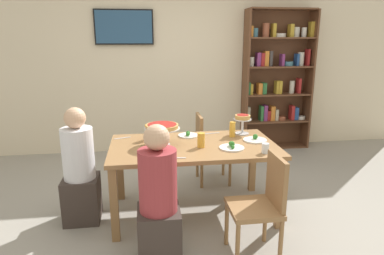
{
  "coord_description": "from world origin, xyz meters",
  "views": [
    {
      "loc": [
        -0.47,
        -3.18,
        1.77
      ],
      "look_at": [
        0.0,
        0.1,
        0.89
      ],
      "focal_mm": 31.61,
      "sensor_mm": 36.0,
      "label": 1
    }
  ],
  "objects_px": {
    "diner_head_west": "(80,174)",
    "cutlery_fork_far": "(122,138)",
    "bookshelf": "(277,79)",
    "cutlery_knife_far": "(154,159)",
    "beer_glass_amber_spare": "(149,132)",
    "salad_plate_spare": "(232,147)",
    "deep_dish_pizza_stand": "(162,128)",
    "water_glass_clear_near": "(265,148)",
    "cutlery_fork_near": "(212,133)",
    "personal_pizza_stand": "(242,120)",
    "salad_plate_far_diner": "(255,139)",
    "beer_glass_amber_short": "(232,129)",
    "dining_table": "(193,153)",
    "salad_plate_near_diner": "(188,135)",
    "diner_near_left": "(159,205)",
    "chair_far_right": "(208,145)",
    "television": "(124,27)",
    "chair_near_right": "(262,202)",
    "cutlery_knife_near": "(176,158)",
    "beer_glass_amber_tall": "(201,140)"
  },
  "relations": [
    {
      "from": "diner_head_west",
      "to": "cutlery_fork_far",
      "type": "distance_m",
      "value": 0.57
    },
    {
      "from": "bookshelf",
      "to": "cutlery_knife_far",
      "type": "relative_size",
      "value": 12.29
    },
    {
      "from": "beer_glass_amber_spare",
      "to": "salad_plate_spare",
      "type": "bearing_deg",
      "value": -27.58
    },
    {
      "from": "deep_dish_pizza_stand",
      "to": "water_glass_clear_near",
      "type": "bearing_deg",
      "value": -21.92
    },
    {
      "from": "cutlery_fork_near",
      "to": "cutlery_knife_far",
      "type": "relative_size",
      "value": 1.0
    },
    {
      "from": "personal_pizza_stand",
      "to": "salad_plate_spare",
      "type": "height_order",
      "value": "personal_pizza_stand"
    },
    {
      "from": "salad_plate_far_diner",
      "to": "salad_plate_spare",
      "type": "distance_m",
      "value": 0.37
    },
    {
      "from": "personal_pizza_stand",
      "to": "water_glass_clear_near",
      "type": "distance_m",
      "value": 0.66
    },
    {
      "from": "beer_glass_amber_short",
      "to": "deep_dish_pizza_stand",
      "type": "bearing_deg",
      "value": -165.67
    },
    {
      "from": "dining_table",
      "to": "cutlery_fork_far",
      "type": "height_order",
      "value": "cutlery_fork_far"
    },
    {
      "from": "diner_head_west",
      "to": "salad_plate_near_diner",
      "type": "distance_m",
      "value": 1.17
    },
    {
      "from": "diner_near_left",
      "to": "beer_glass_amber_spare",
      "type": "distance_m",
      "value": 1.04
    },
    {
      "from": "chair_far_right",
      "to": "salad_plate_far_diner",
      "type": "xyz_separation_m",
      "value": [
        0.36,
        -0.7,
        0.27
      ]
    },
    {
      "from": "chair_far_right",
      "to": "diner_near_left",
      "type": "bearing_deg",
      "value": -24.58
    },
    {
      "from": "chair_far_right",
      "to": "personal_pizza_stand",
      "type": "relative_size",
      "value": 3.98
    },
    {
      "from": "beer_glass_amber_short",
      "to": "cutlery_fork_far",
      "type": "relative_size",
      "value": 0.9
    },
    {
      "from": "television",
      "to": "chair_near_right",
      "type": "bearing_deg",
      "value": -67.93
    },
    {
      "from": "cutlery_fork_far",
      "to": "chair_near_right",
      "type": "bearing_deg",
      "value": 116.9
    },
    {
      "from": "water_glass_clear_near",
      "to": "television",
      "type": "bearing_deg",
      "value": 118.76
    },
    {
      "from": "deep_dish_pizza_stand",
      "to": "cutlery_knife_far",
      "type": "distance_m",
      "value": 0.45
    },
    {
      "from": "chair_far_right",
      "to": "television",
      "type": "bearing_deg",
      "value": -143.29
    },
    {
      "from": "deep_dish_pizza_stand",
      "to": "cutlery_knife_near",
      "type": "relative_size",
      "value": 1.94
    },
    {
      "from": "dining_table",
      "to": "cutlery_knife_far",
      "type": "height_order",
      "value": "cutlery_knife_far"
    },
    {
      "from": "personal_pizza_stand",
      "to": "beer_glass_amber_tall",
      "type": "relative_size",
      "value": 1.53
    },
    {
      "from": "bookshelf",
      "to": "salad_plate_far_diner",
      "type": "distance_m",
      "value": 2.24
    },
    {
      "from": "salad_plate_far_diner",
      "to": "cutlery_knife_near",
      "type": "xyz_separation_m",
      "value": [
        -0.87,
        -0.41,
        -0.01
      ]
    },
    {
      "from": "diner_near_left",
      "to": "cutlery_knife_near",
      "type": "relative_size",
      "value": 6.39
    },
    {
      "from": "chair_far_right",
      "to": "water_glass_clear_near",
      "type": "xyz_separation_m",
      "value": [
        0.33,
        -1.09,
        0.3
      ]
    },
    {
      "from": "cutlery_fork_far",
      "to": "cutlery_knife_far",
      "type": "height_order",
      "value": "same"
    },
    {
      "from": "cutlery_knife_far",
      "to": "salad_plate_far_diner",
      "type": "bearing_deg",
      "value": 3.45
    },
    {
      "from": "bookshelf",
      "to": "beer_glass_amber_short",
      "type": "xyz_separation_m",
      "value": [
        -1.19,
        -1.79,
        -0.31
      ]
    },
    {
      "from": "diner_near_left",
      "to": "salad_plate_near_diner",
      "type": "distance_m",
      "value": 1.14
    },
    {
      "from": "television",
      "to": "salad_plate_far_diner",
      "type": "bearing_deg",
      "value": -56.2
    },
    {
      "from": "bookshelf",
      "to": "television",
      "type": "height_order",
      "value": "bookshelf"
    },
    {
      "from": "bookshelf",
      "to": "cutlery_knife_near",
      "type": "height_order",
      "value": "bookshelf"
    },
    {
      "from": "chair_far_right",
      "to": "water_glass_clear_near",
      "type": "bearing_deg",
      "value": 16.8
    },
    {
      "from": "beer_glass_amber_short",
      "to": "cutlery_knife_far",
      "type": "relative_size",
      "value": 0.9
    },
    {
      "from": "bookshelf",
      "to": "chair_near_right",
      "type": "distance_m",
      "value": 3.12
    },
    {
      "from": "cutlery_knife_near",
      "to": "cutlery_knife_far",
      "type": "relative_size",
      "value": 1.0
    },
    {
      "from": "water_glass_clear_near",
      "to": "cutlery_knife_far",
      "type": "xyz_separation_m",
      "value": [
        -1.02,
        -0.03,
        -0.04
      ]
    },
    {
      "from": "salad_plate_spare",
      "to": "diner_head_west",
      "type": "bearing_deg",
      "value": 173.28
    },
    {
      "from": "personal_pizza_stand",
      "to": "beer_glass_amber_short",
      "type": "distance_m",
      "value": 0.18
    },
    {
      "from": "deep_dish_pizza_stand",
      "to": "cutlery_knife_far",
      "type": "relative_size",
      "value": 1.94
    },
    {
      "from": "beer_glass_amber_spare",
      "to": "cutlery_knife_near",
      "type": "bearing_deg",
      "value": -69.79
    },
    {
      "from": "deep_dish_pizza_stand",
      "to": "beer_glass_amber_short",
      "type": "distance_m",
      "value": 0.79
    },
    {
      "from": "cutlery_knife_far",
      "to": "water_glass_clear_near",
      "type": "bearing_deg",
      "value": -16.59
    },
    {
      "from": "television",
      "to": "beer_glass_amber_spare",
      "type": "distance_m",
      "value": 2.19
    },
    {
      "from": "bookshelf",
      "to": "deep_dish_pizza_stand",
      "type": "xyz_separation_m",
      "value": [
        -1.96,
        -1.99,
        -0.22
      ]
    },
    {
      "from": "chair_near_right",
      "to": "cutlery_fork_near",
      "type": "bearing_deg",
      "value": 9.14
    },
    {
      "from": "salad_plate_near_diner",
      "to": "cutlery_knife_far",
      "type": "xyz_separation_m",
      "value": [
        -0.39,
        -0.68,
        -0.01
      ]
    }
  ]
}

